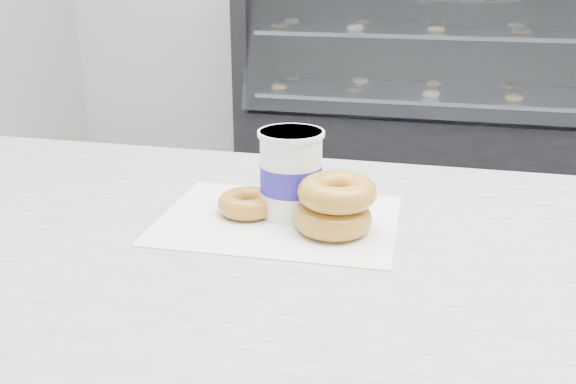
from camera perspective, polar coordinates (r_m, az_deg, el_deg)
name	(u,v)px	position (r m, az deg, el deg)	size (l,w,h in m)	color
display_case	(469,111)	(3.58, 15.78, 6.98)	(2.40, 0.74, 1.25)	black
wax_paper	(278,219)	(0.93, -0.86, -2.46)	(0.34, 0.26, 0.00)	silver
donut_single	(248,203)	(0.95, -3.58, -1.01)	(0.09, 0.09, 0.03)	#BF8734
donut_stack	(335,205)	(0.88, 4.20, -1.17)	(0.15, 0.15, 0.08)	#BF8734
coffee_cup	(291,173)	(0.93, 0.27, 1.69)	(0.11, 0.11, 0.13)	white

